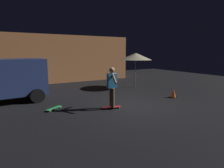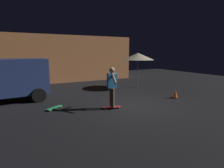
{
  "view_description": "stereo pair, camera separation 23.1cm",
  "coord_description": "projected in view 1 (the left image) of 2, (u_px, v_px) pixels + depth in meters",
  "views": [
    {
      "loc": [
        -4.87,
        -6.56,
        2.34
      ],
      "look_at": [
        -1.04,
        0.06,
        1.05
      ],
      "focal_mm": 30.19,
      "sensor_mm": 36.0,
      "label": 1
    },
    {
      "loc": [
        -4.67,
        -6.68,
        2.34
      ],
      "look_at": [
        -1.04,
        0.06,
        1.05
      ],
      "focal_mm": 30.19,
      "sensor_mm": 36.0,
      "label": 2
    }
  ],
  "objects": [
    {
      "name": "ground_plane",
      "position": [
        133.0,
        105.0,
        8.4
      ],
      "size": [
        28.0,
        28.0,
        0.0
      ],
      "primitive_type": "plane",
      "color": "black"
    },
    {
      "name": "traffic_cone",
      "position": [
        173.0,
        94.0,
        9.84
      ],
      "size": [
        0.34,
        0.34,
        0.46
      ],
      "color": "black",
      "rests_on": "ground_plane"
    },
    {
      "name": "skater",
      "position": [
        112.0,
        84.0,
        7.76
      ],
      "size": [
        0.41,
        0.98,
        1.67
      ],
      "color": "brown",
      "rests_on": "skateboard_ridden"
    },
    {
      "name": "skateboard_ridden",
      "position": [
        112.0,
        107.0,
        7.93
      ],
      "size": [
        0.8,
        0.34,
        0.07
      ],
      "color": "#AD1E23",
      "rests_on": "ground_plane"
    },
    {
      "name": "low_building",
      "position": [
        59.0,
        59.0,
        15.78
      ],
      "size": [
        11.28,
        3.36,
        3.65
      ],
      "color": "#C67A47",
      "rests_on": "ground_plane"
    },
    {
      "name": "skateboard_spare",
      "position": [
        54.0,
        108.0,
        7.78
      ],
      "size": [
        0.76,
        0.61,
        0.07
      ],
      "color": "green",
      "rests_on": "ground_plane"
    },
    {
      "name": "patio_umbrella",
      "position": [
        136.0,
        56.0,
        12.39
      ],
      "size": [
        2.1,
        2.1,
        2.3
      ],
      "color": "slate",
      "rests_on": "ground_plane"
    }
  ]
}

